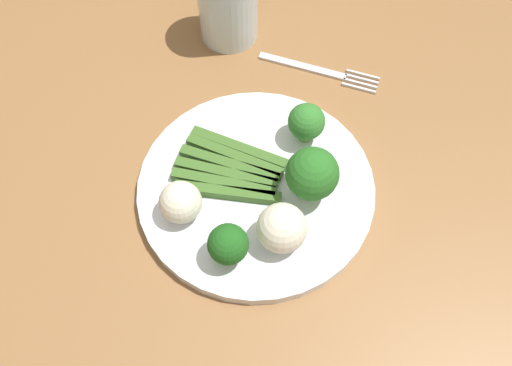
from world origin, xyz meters
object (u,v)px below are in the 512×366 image
at_px(plate, 256,188).
at_px(cauliflower_edge, 181,202).
at_px(fork, 319,71).
at_px(asparagus_bundle, 229,170).
at_px(broccoli_outer_edge, 228,245).
at_px(cauliflower_back, 282,228).
at_px(broccoli_front_left, 312,174).
at_px(broccoli_left, 306,122).
at_px(dining_table, 232,235).

distance_m(plate, cauliflower_edge, 0.09).
xyz_separation_m(plate, fork, (-0.20, -0.00, -0.01)).
bearing_deg(cauliflower_edge, asparagus_bundle, 160.11).
height_order(broccoli_outer_edge, fork, broccoli_outer_edge).
bearing_deg(asparagus_bundle, broccoli_outer_edge, 108.55).
relative_size(broccoli_outer_edge, cauliflower_back, 0.98).
distance_m(broccoli_front_left, cauliflower_back, 0.07).
xyz_separation_m(asparagus_bundle, broccoli_outer_edge, (0.09, 0.05, 0.02)).
xyz_separation_m(broccoli_front_left, cauliflower_back, (0.07, -0.01, -0.01)).
bearing_deg(broccoli_left, asparagus_bundle, -36.06).
xyz_separation_m(plate, asparagus_bundle, (-0.00, -0.03, 0.01)).
distance_m(broccoli_left, broccoli_outer_edge, 0.18).
bearing_deg(plate, cauliflower_back, 46.44).
xyz_separation_m(broccoli_left, broccoli_front_left, (0.07, 0.03, 0.01)).
bearing_deg(fork, broccoli_front_left, -77.86).
distance_m(plate, fork, 0.20).
height_order(broccoli_outer_edge, cauliflower_edge, broccoli_outer_edge).
height_order(plate, asparagus_bundle, asparagus_bundle).
relative_size(asparagus_bundle, broccoli_outer_edge, 2.46).
distance_m(broccoli_front_left, cauliflower_edge, 0.14).
bearing_deg(fork, broccoli_left, -83.24).
relative_size(dining_table, cauliflower_edge, 30.83).
relative_size(broccoli_left, broccoli_outer_edge, 1.01).
distance_m(asparagus_bundle, fork, 0.20).
bearing_deg(broccoli_left, cauliflower_edge, -29.38).
height_order(asparagus_bundle, cauliflower_edge, cauliflower_edge).
height_order(broccoli_front_left, broccoli_outer_edge, broccoli_front_left).
xyz_separation_m(broccoli_left, cauliflower_edge, (0.15, -0.08, -0.01)).
distance_m(cauliflower_edge, fork, 0.28).
distance_m(cauliflower_back, fork, 0.26).
bearing_deg(cauliflower_back, plate, -133.56).
bearing_deg(cauliflower_back, cauliflower_edge, -82.07).
xyz_separation_m(broccoli_left, fork, (-0.12, -0.03, -0.04)).
xyz_separation_m(asparagus_bundle, fork, (-0.20, 0.03, -0.02)).
height_order(plate, fork, plate).
bearing_deg(cauliflower_edge, plate, 137.76).
relative_size(broccoli_front_left, cauliflower_edge, 1.52).
height_order(cauliflower_edge, fork, cauliflower_edge).
xyz_separation_m(dining_table, asparagus_bundle, (-0.03, -0.01, 0.11)).
bearing_deg(broccoli_outer_edge, broccoli_front_left, 155.57).
height_order(dining_table, fork, fork).
bearing_deg(asparagus_bundle, fork, -107.24).
height_order(asparagus_bundle, broccoli_front_left, broccoli_front_left).
height_order(plate, cauliflower_edge, cauliflower_edge).
height_order(broccoli_front_left, fork, broccoli_front_left).
bearing_deg(broccoli_outer_edge, asparagus_bundle, -154.11).
relative_size(broccoli_front_left, cauliflower_back, 1.33).
xyz_separation_m(broccoli_outer_edge, cauliflower_back, (-0.04, 0.04, -0.00)).
height_order(broccoli_left, cauliflower_back, same).
height_order(dining_table, broccoli_left, broccoli_left).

